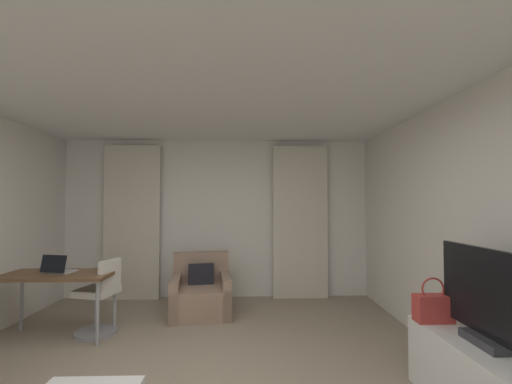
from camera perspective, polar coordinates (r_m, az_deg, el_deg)
name	(u,v)px	position (r m, az deg, el deg)	size (l,w,h in m)	color
wall_window	(217,218)	(5.61, -6.66, -4.49)	(5.12, 0.06, 2.60)	silver
wall_right	(506,235)	(3.28, 37.14, -5.98)	(0.06, 6.12, 2.60)	silver
ceiling	(184,65)	(2.81, -12.32, 20.64)	(5.12, 6.12, 0.06)	white
curtain_left_panel	(132,222)	(5.77, -20.57, -4.80)	(0.90, 0.06, 2.50)	beige
curtain_right_panel	(300,221)	(5.53, 7.61, -5.04)	(0.90, 0.06, 2.50)	beige
armchair	(201,294)	(4.95, -9.46, -16.91)	(0.91, 0.92, 0.82)	#997A66
desk	(58,279)	(4.60, -30.94, -12.76)	(1.23, 0.57, 0.74)	brown
desk_chair	(100,301)	(4.54, -25.29, -16.53)	(0.48, 0.48, 0.88)	gray
laptop	(58,269)	(4.59, -30.88, -11.29)	(0.37, 0.31, 0.22)	#ADADB2
tv_flatscreen	(487,300)	(2.92, 35.00, -14.95)	(0.20, 0.95, 0.67)	#333338
handbag_primary	(433,307)	(3.28, 28.19, -17.06)	(0.30, 0.14, 0.37)	#B73833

